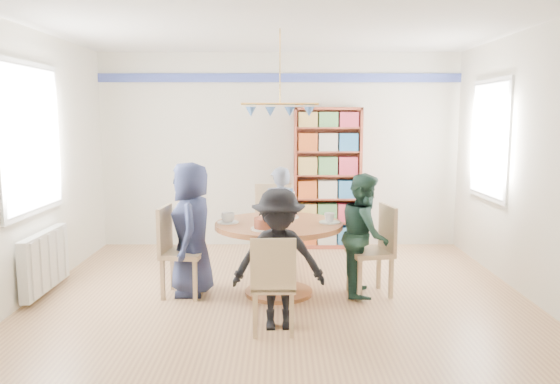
{
  "coord_description": "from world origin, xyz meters",
  "views": [
    {
      "loc": [
        -0.01,
        -5.16,
        1.82
      ],
      "look_at": [
        0.0,
        0.4,
        1.05
      ],
      "focal_mm": 35.0,
      "sensor_mm": 36.0,
      "label": 1
    }
  ],
  "objects_px": {
    "chair_far": "(275,222)",
    "chair_near": "(273,281)",
    "bookshelf": "(327,179)",
    "chair_left": "(175,247)",
    "person_right": "(365,234)",
    "person_near": "(279,259)",
    "person_far": "(280,218)",
    "dining_table": "(279,241)",
    "chair_right": "(377,246)",
    "person_left": "(191,229)",
    "radiator": "(45,261)"
  },
  "relations": [
    {
      "from": "chair_far",
      "to": "chair_near",
      "type": "distance_m",
      "value": 2.09
    },
    {
      "from": "bookshelf",
      "to": "chair_far",
      "type": "bearing_deg",
      "value": -125.55
    },
    {
      "from": "chair_left",
      "to": "person_right",
      "type": "xyz_separation_m",
      "value": [
        1.93,
        0.04,
        0.12
      ]
    },
    {
      "from": "person_near",
      "to": "person_far",
      "type": "bearing_deg",
      "value": 86.37
    },
    {
      "from": "person_near",
      "to": "bookshelf",
      "type": "xyz_separation_m",
      "value": [
        0.67,
        2.96,
        0.35
      ]
    },
    {
      "from": "dining_table",
      "to": "chair_far",
      "type": "height_order",
      "value": "chair_far"
    },
    {
      "from": "dining_table",
      "to": "person_near",
      "type": "bearing_deg",
      "value": -90.08
    },
    {
      "from": "chair_right",
      "to": "chair_near",
      "type": "xyz_separation_m",
      "value": [
        -1.06,
        -1.05,
        -0.04
      ]
    },
    {
      "from": "dining_table",
      "to": "bookshelf",
      "type": "xyz_separation_m",
      "value": [
        0.67,
        2.05,
        0.4
      ]
    },
    {
      "from": "person_left",
      "to": "person_far",
      "type": "bearing_deg",
      "value": 130.03
    },
    {
      "from": "person_far",
      "to": "chair_near",
      "type": "bearing_deg",
      "value": 83.67
    },
    {
      "from": "chair_near",
      "to": "person_right",
      "type": "height_order",
      "value": "person_right"
    },
    {
      "from": "radiator",
      "to": "chair_right",
      "type": "distance_m",
      "value": 3.42
    },
    {
      "from": "person_right",
      "to": "bookshelf",
      "type": "xyz_separation_m",
      "value": [
        -0.2,
        2.05,
        0.33
      ]
    },
    {
      "from": "person_far",
      "to": "person_near",
      "type": "distance_m",
      "value": 1.84
    },
    {
      "from": "dining_table",
      "to": "chair_right",
      "type": "distance_m",
      "value": 1.01
    },
    {
      "from": "chair_far",
      "to": "person_left",
      "type": "height_order",
      "value": "person_left"
    },
    {
      "from": "chair_near",
      "to": "person_far",
      "type": "bearing_deg",
      "value": 88.26
    },
    {
      "from": "chair_left",
      "to": "chair_near",
      "type": "distance_m",
      "value": 1.43
    },
    {
      "from": "person_right",
      "to": "person_far",
      "type": "xyz_separation_m",
      "value": [
        -0.86,
        0.93,
        -0.01
      ]
    },
    {
      "from": "chair_far",
      "to": "person_far",
      "type": "xyz_separation_m",
      "value": [
        0.06,
        -0.11,
        0.06
      ]
    },
    {
      "from": "chair_near",
      "to": "person_left",
      "type": "bearing_deg",
      "value": 128.33
    },
    {
      "from": "chair_left",
      "to": "chair_near",
      "type": "relative_size",
      "value": 1.09
    },
    {
      "from": "person_left",
      "to": "chair_far",
      "type": "bearing_deg",
      "value": 135.3
    },
    {
      "from": "person_right",
      "to": "person_near",
      "type": "xyz_separation_m",
      "value": [
        -0.88,
        -0.92,
        -0.02
      ]
    },
    {
      "from": "person_right",
      "to": "person_near",
      "type": "bearing_deg",
      "value": 142.75
    },
    {
      "from": "chair_right",
      "to": "chair_far",
      "type": "height_order",
      "value": "chair_far"
    },
    {
      "from": "person_near",
      "to": "bookshelf",
      "type": "height_order",
      "value": "bookshelf"
    },
    {
      "from": "chair_left",
      "to": "chair_far",
      "type": "relative_size",
      "value": 0.91
    },
    {
      "from": "chair_far",
      "to": "person_right",
      "type": "distance_m",
      "value": 1.39
    },
    {
      "from": "chair_right",
      "to": "person_right",
      "type": "bearing_deg",
      "value": 179.54
    },
    {
      "from": "radiator",
      "to": "person_near",
      "type": "height_order",
      "value": "person_near"
    },
    {
      "from": "person_left",
      "to": "person_near",
      "type": "xyz_separation_m",
      "value": [
        0.89,
        -0.93,
        -0.07
      ]
    },
    {
      "from": "person_right",
      "to": "person_far",
      "type": "bearing_deg",
      "value": 49.48
    },
    {
      "from": "person_right",
      "to": "person_far",
      "type": "relative_size",
      "value": 1.01
    },
    {
      "from": "dining_table",
      "to": "bookshelf",
      "type": "relative_size",
      "value": 0.67
    },
    {
      "from": "chair_near",
      "to": "person_left",
      "type": "height_order",
      "value": "person_left"
    },
    {
      "from": "chair_far",
      "to": "person_right",
      "type": "height_order",
      "value": "person_right"
    },
    {
      "from": "radiator",
      "to": "dining_table",
      "type": "xyz_separation_m",
      "value": [
        2.4,
        -0.01,
        0.21
      ]
    },
    {
      "from": "chair_far",
      "to": "chair_left",
      "type": "bearing_deg",
      "value": -133.0
    },
    {
      "from": "person_left",
      "to": "bookshelf",
      "type": "bearing_deg",
      "value": 137.22
    },
    {
      "from": "chair_left",
      "to": "person_right",
      "type": "relative_size",
      "value": 0.74
    },
    {
      "from": "chair_left",
      "to": "chair_right",
      "type": "distance_m",
      "value": 2.06
    },
    {
      "from": "dining_table",
      "to": "person_right",
      "type": "xyz_separation_m",
      "value": [
        0.88,
        0.0,
        0.07
      ]
    },
    {
      "from": "person_left",
      "to": "person_near",
      "type": "bearing_deg",
      "value": 38.57
    },
    {
      "from": "chair_left",
      "to": "chair_right",
      "type": "xyz_separation_m",
      "value": [
        2.06,
        0.04,
        0.0
      ]
    },
    {
      "from": "radiator",
      "to": "person_near",
      "type": "relative_size",
      "value": 0.82
    },
    {
      "from": "chair_far",
      "to": "chair_near",
      "type": "relative_size",
      "value": 1.19
    },
    {
      "from": "dining_table",
      "to": "person_far",
      "type": "bearing_deg",
      "value": 89.18
    },
    {
      "from": "chair_right",
      "to": "person_left",
      "type": "bearing_deg",
      "value": 179.5
    }
  ]
}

